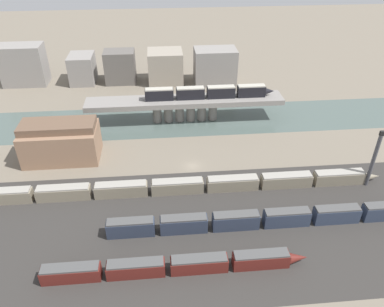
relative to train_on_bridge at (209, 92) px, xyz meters
name	(u,v)px	position (x,y,z in m)	size (l,w,h in m)	color
ground_plane	(193,166)	(-7.76, -27.08, -9.79)	(400.00, 400.00, 0.00)	#756B5B
railbed_yard	(202,227)	(-7.76, -51.08, -9.78)	(280.00, 42.00, 0.01)	#33302D
river_water	(185,120)	(-7.76, 0.00, -9.78)	(320.00, 22.23, 0.01)	#4C5B56
bridge	(185,104)	(-7.76, 0.00, -3.70)	(64.39, 8.51, 7.87)	gray
train_on_bridge	(209,92)	(0.00, 0.00, 0.00)	(42.33, 2.68, 3.90)	black
train_yard_near	(175,266)	(-14.47, -62.60, -8.11)	(51.74, 2.65, 3.43)	#5B1E19
train_yard_mid	(266,219)	(6.38, -51.67, -7.81)	(71.30, 2.66, 4.01)	#2D384C
train_yard_far	(156,188)	(-17.87, -38.00, -8.04)	(114.49, 2.84, 3.56)	gray
warehouse_building	(61,141)	(-43.92, -19.45, -4.42)	(20.51, 11.55, 11.28)	#937056
signal_tower	(374,159)	(36.03, -39.35, -2.02)	(1.00, 0.96, 15.81)	#4C4C51
city_block_far_left	(23,65)	(-69.26, 37.47, -1.87)	(16.83, 9.79, 15.82)	gray
city_block_left	(82,69)	(-46.59, 37.36, -4.16)	(9.61, 12.36, 11.24)	gray
city_block_center	(120,67)	(-31.29, 35.89, -3.34)	(12.06, 9.07, 12.90)	#605B56
city_block_right	(165,67)	(-13.11, 34.48, -3.39)	(13.74, 12.24, 12.80)	gray
city_block_far_right	(215,66)	(6.76, 32.08, -2.89)	(16.57, 10.62, 13.79)	gray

